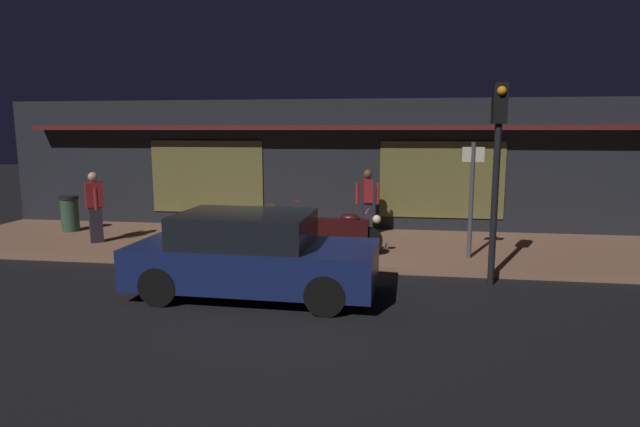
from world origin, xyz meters
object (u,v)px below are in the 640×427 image
Objects in this scene: person_bystander at (367,201)px; parked_car_near at (252,255)px; bicycle_parked at (280,224)px; trash_bin at (70,213)px; person_photographer at (95,206)px; traffic_light_pole at (497,148)px; motorcycle at (344,231)px; sign_post at (472,193)px.

person_bystander is 0.40× the size of parked_car_near.
bicycle_parked is 1.57× the size of trash_bin.
person_bystander is at bearing 15.81° from person_photographer.
traffic_light_pole is (4.56, -2.85, 1.97)m from bicycle_parked.
person_bystander is 7.81m from trash_bin.
person_photographer reaches higher than trash_bin.
person_bystander is at bearing 16.85° from bicycle_parked.
motorcycle is at bearing -3.01° from person_photographer.
traffic_light_pole is (0.22, -1.40, 0.97)m from sign_post.
person_bystander is (2.10, 0.64, 0.52)m from bicycle_parked.
motorcycle is at bearing -11.58° from trash_bin.
bicycle_parked is (-1.73, 1.46, -0.14)m from motorcycle.
person_photographer and person_bystander have the same top height.
sign_post is at bearing 98.73° from traffic_light_pole.
traffic_light_pole is 0.87× the size of parked_car_near.
trash_bin is 0.22× the size of parked_car_near.
parked_car_near is (4.63, -2.94, -0.32)m from person_photographer.
person_bystander reaches higher than motorcycle.
trash_bin is at bearing 171.49° from sign_post.
sign_post is 4.80m from parked_car_near.
trash_bin is (-1.47, 1.21, -0.41)m from person_photographer.
traffic_light_pole is (2.83, -1.39, 1.83)m from motorcycle.
sign_post reaches higher than trash_bin.
person_photographer is at bearing -164.19° from person_bystander.
trash_bin is 10.80m from traffic_light_pole.
person_photographer reaches higher than motorcycle.
parked_car_near is at bearing -84.11° from bicycle_parked.
bicycle_parked is 4.69m from sign_post.
person_photographer is 1.00× the size of person_bystander.
bicycle_parked is 5.68m from trash_bin.
person_bystander is at bearing 125.26° from traffic_light_pole.
sign_post is 1.72m from traffic_light_pole.
parked_car_near is at bearing -116.55° from motorcycle.
parked_car_near is (-1.31, -2.63, 0.06)m from motorcycle.
motorcycle is 7.57m from trash_bin.
parked_car_near is (-4.14, -1.24, -1.77)m from traffic_light_pole.
person_photographer is 8.57m from sign_post.
sign_post is at bearing -8.51° from trash_bin.
sign_post is (2.61, 0.02, 0.86)m from motorcycle.
parked_car_near is (-3.92, -2.65, -0.81)m from sign_post.
trash_bin is at bearing 145.81° from parked_car_near.
person_photographer is 6.55m from person_bystander.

